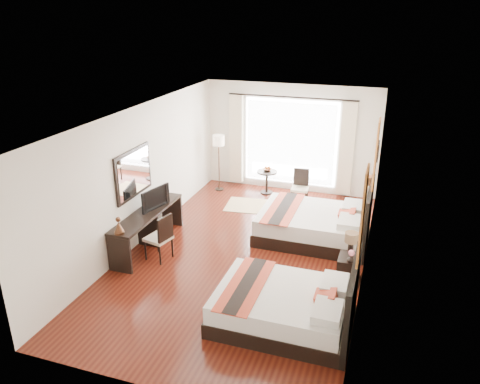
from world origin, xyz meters
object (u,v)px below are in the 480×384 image
(bed_far, at_px, (316,224))
(television, at_px, (153,197))
(floor_lamp, at_px, (219,144))
(nightstand, at_px, (349,268))
(fruit_bowl, at_px, (267,170))
(table_lamp, at_px, (351,239))
(bed_near, at_px, (288,306))
(desk_chair, at_px, (160,245))
(side_table, at_px, (267,182))
(console_desk, at_px, (148,229))
(window_chair, at_px, (300,194))
(vase, at_px, (351,257))

(bed_far, xyz_separation_m, television, (-3.15, -1.18, 0.65))
(floor_lamp, bearing_deg, television, -93.94)
(bed_far, height_order, nightstand, bed_far)
(floor_lamp, bearing_deg, fruit_bowl, 9.27)
(nightstand, xyz_separation_m, table_lamp, (-0.01, 0.11, 0.53))
(nightstand, relative_size, table_lamp, 1.25)
(bed_near, bearing_deg, desk_chair, 157.42)
(desk_chair, bearing_deg, side_table, -91.43)
(fruit_bowl, bearing_deg, bed_near, -71.28)
(desk_chair, bearing_deg, console_desk, -27.83)
(window_chair, bearing_deg, console_desk, -42.25)
(nightstand, relative_size, desk_chair, 0.51)
(bed_far, height_order, table_lamp, bed_far)
(table_lamp, distance_m, window_chair, 3.43)
(console_desk, distance_m, desk_chair, 0.61)
(console_desk, relative_size, side_table, 3.63)
(table_lamp, height_order, side_table, table_lamp)
(bed_near, distance_m, console_desk, 3.61)
(bed_far, distance_m, table_lamp, 1.62)
(bed_near, relative_size, console_desk, 0.95)
(table_lamp, bearing_deg, vase, -82.38)
(bed_far, xyz_separation_m, desk_chair, (-2.71, -1.83, -0.04))
(console_desk, distance_m, floor_lamp, 3.54)
(vase, bearing_deg, bed_far, 118.01)
(bed_far, relative_size, vase, 16.05)
(bed_near, height_order, console_desk, bed_near)
(desk_chair, height_order, side_table, desk_chair)
(nightstand, xyz_separation_m, console_desk, (-4.01, 0.01, 0.15))
(bed_near, height_order, desk_chair, bed_near)
(desk_chair, bearing_deg, television, -42.75)
(nightstand, bearing_deg, bed_far, 120.23)
(bed_far, bearing_deg, table_lamp, -57.92)
(bed_far, xyz_separation_m, window_chair, (-0.70, 1.71, -0.06))
(floor_lamp, height_order, fruit_bowl, floor_lamp)
(desk_chair, distance_m, window_chair, 4.07)
(console_desk, bearing_deg, fruit_bowl, 67.55)
(nightstand, height_order, desk_chair, desk_chair)
(television, bearing_deg, nightstand, -78.47)
(bed_far, distance_m, window_chair, 1.85)
(bed_far, bearing_deg, television, -159.50)
(console_desk, height_order, window_chair, window_chair)
(nightstand, height_order, console_desk, console_desk)
(bed_far, xyz_separation_m, fruit_bowl, (-1.68, 2.19, 0.30))
(vase, bearing_deg, table_lamp, 97.62)
(bed_near, relative_size, vase, 14.88)
(vase, xyz_separation_m, television, (-4.02, 0.46, 0.41))
(television, distance_m, desk_chair, 1.04)
(vase, xyz_separation_m, window_chair, (-1.57, 3.35, -0.30))
(bed_far, xyz_separation_m, vase, (0.87, -1.63, 0.24))
(bed_far, height_order, side_table, bed_far)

